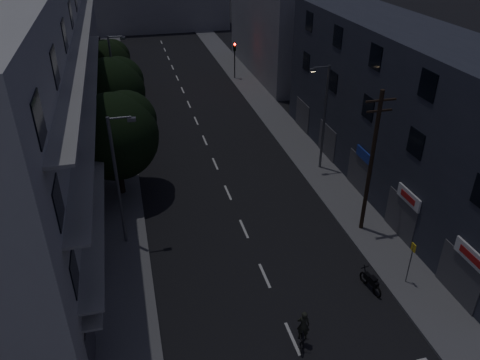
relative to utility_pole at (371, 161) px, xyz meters
name	(u,v)px	position (x,y,z in m)	size (l,w,h in m)	color
ground	(204,138)	(-7.11, 15.87, -4.87)	(160.00, 160.00, 0.00)	black
sidewalk_left	(117,146)	(-14.61, 15.87, -4.79)	(3.00, 90.00, 0.15)	#565659
sidewalk_right	(284,129)	(0.39, 15.87, -4.79)	(3.00, 90.00, 0.15)	#565659
lane_markings	(192,112)	(-7.11, 22.12, -4.86)	(0.15, 60.50, 0.01)	beige
building_left	(32,102)	(-19.09, 8.87, 2.13)	(7.00, 36.00, 14.00)	#A4A49F
building_right	(403,112)	(4.88, 4.87, 0.63)	(6.19, 28.00, 11.00)	#282C37
building_far_left	(63,4)	(-19.11, 38.87, 3.13)	(6.00, 20.00, 16.00)	slate
building_far_right	(276,17)	(4.89, 32.87, 1.63)	(6.00, 20.00, 13.00)	slate
tree_near	(115,133)	(-14.31, 8.12, -0.20)	(5.86, 5.86, 7.22)	black
tree_mid	(111,90)	(-14.48, 17.26, -0.30)	(5.75, 5.75, 7.07)	black
tree_far	(106,63)	(-14.82, 27.52, -0.87)	(4.97, 4.97, 6.15)	black
traffic_signal_far_right	(235,53)	(-0.53, 31.24, -1.77)	(0.28, 0.37, 4.10)	black
traffic_signal_far_left	(118,64)	(-13.73, 29.89, -1.77)	(0.28, 0.37, 4.10)	black
street_lamp_left_near	(119,176)	(-14.24, 2.25, -0.27)	(1.51, 0.25, 8.00)	slate
street_lamp_right	(323,113)	(0.49, 8.10, -0.27)	(1.51, 0.25, 8.00)	#585A60
street_lamp_left_far	(115,76)	(-14.06, 20.76, -0.27)	(1.51, 0.25, 8.00)	slate
utility_pole	(371,161)	(0.00, 0.00, 0.00)	(1.80, 0.24, 9.00)	black
bus_stop_sign	(411,256)	(0.04, -5.10, -2.98)	(0.06, 0.35, 2.52)	#595B60
motorcycle	(371,282)	(-2.00, -4.98, -4.41)	(0.55, 1.80, 1.16)	black
cyclist	(303,333)	(-6.80, -7.51, -4.19)	(1.09, 1.68, 2.01)	black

